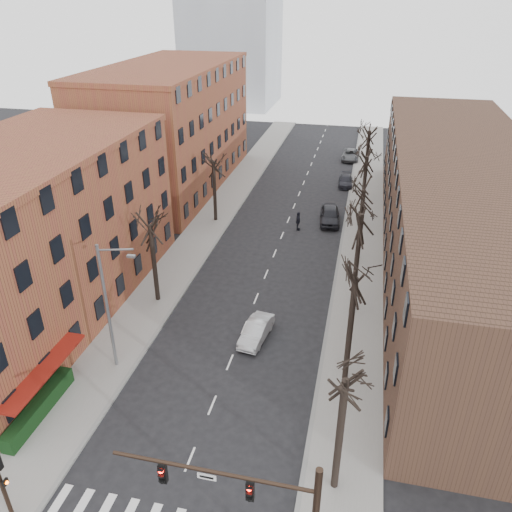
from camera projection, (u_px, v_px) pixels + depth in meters
The scene contains 23 objects.
sidewalk_left at pixel (215, 216), 54.63m from camera, with size 4.00×90.00×0.15m, color gray.
sidewalk_right at pixel (363, 230), 51.53m from camera, with size 4.00×90.00×0.15m, color gray.
building_left_near at pixel (26, 239), 36.18m from camera, with size 12.00×26.00×12.00m, color brown.
building_left_far at pixel (171, 129), 60.65m from camera, with size 12.00×28.00×14.00m, color brown.
building_right at pixel (461, 211), 43.35m from camera, with size 12.00×50.00×10.00m, color #452C20.
awning_left at pixel (53, 404), 29.99m from camera, with size 1.20×7.00×0.15m, color maroon.
hedge at pixel (39, 407), 28.84m from camera, with size 0.80×6.00×1.00m, color black.
tree_right_a at pixel (334, 487), 24.97m from camera, with size 5.20×5.20×10.00m, color black, non-canonical shape.
tree_right_b at pixel (345, 379), 31.85m from camera, with size 5.20×5.20×10.80m, color black, non-canonical shape.
tree_right_c at pixel (351, 310), 38.74m from camera, with size 5.20×5.20×11.60m, color black, non-canonical shape.
tree_right_d at pixel (356, 262), 45.62m from camera, with size 5.20×5.20×10.00m, color black, non-canonical shape.
tree_right_e at pixel (360, 226), 52.50m from camera, with size 5.20×5.20×10.80m, color black, non-canonical shape.
tree_right_f at pixel (362, 199), 59.38m from camera, with size 5.20×5.20×11.60m, color black, non-canonical shape.
tree_left_a at pixel (158, 300), 39.96m from camera, with size 5.20×5.20×9.50m, color black, non-canonical shape.
tree_left_b at pixel (216, 221), 53.72m from camera, with size 5.20×5.20×9.50m, color black, non-canonical shape.
signal_mast_arm at pixel (275, 512), 19.01m from camera, with size 8.14×0.30×7.20m.
signal_pole_left at pixel (1, 480), 22.30m from camera, with size 0.47×0.44×4.40m.
streetlight at pixel (109, 303), 30.60m from camera, with size 2.45×0.22×9.03m.
silver_sedan at pixel (256, 331), 35.28m from camera, with size 1.43×4.11×1.35m, color #B3B6BA.
parked_car_near at pixel (330, 215), 52.95m from camera, with size 2.02×5.01×1.71m, color black.
parked_car_mid at pixel (346, 181), 63.16m from camera, with size 1.73×4.25×1.23m, color black.
parked_car_far at pixel (351, 155), 72.78m from camera, with size 2.37×5.15×1.43m, color #4E5055.
pedestrian_crossing at pixel (298, 221), 51.22m from camera, with size 1.16×0.48×1.98m, color black.
Camera 1 is at (7.43, -13.01, 21.99)m, focal length 35.00 mm.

